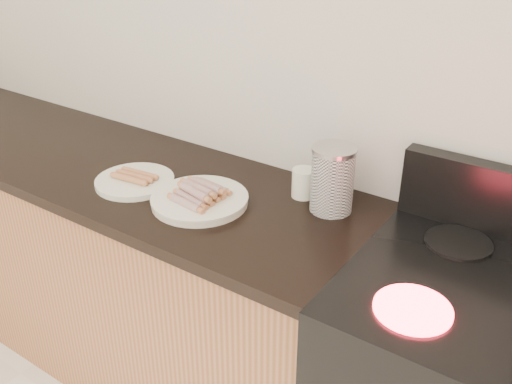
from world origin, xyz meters
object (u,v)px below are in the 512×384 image
Objects in this scene: canister at (332,179)px; mug at (303,183)px; side_plate at (135,181)px; main_plate at (200,201)px.

mug is (-0.11, 0.03, -0.06)m from canister.
main_plate is at bearing 3.41° from side_plate.
mug reaches higher than side_plate.
mug is (0.50, 0.24, 0.04)m from side_plate.
mug is at bearing 166.21° from canister.
main_plate reaches higher than side_plate.
mug is at bearing 43.62° from main_plate.
side_plate is (-0.27, -0.02, -0.00)m from main_plate.
main_plate is at bearing -150.51° from canister.
canister is 2.22× the size of mug.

